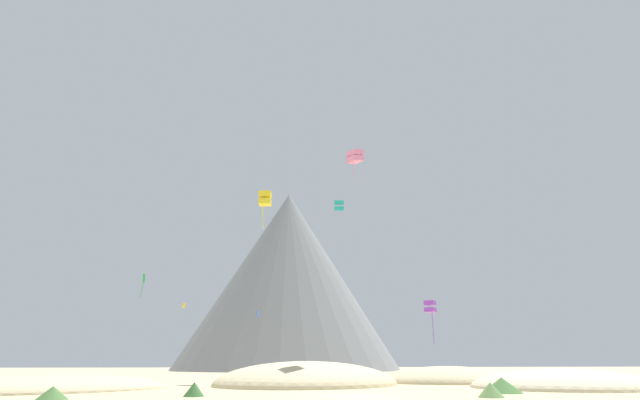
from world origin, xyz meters
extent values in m
plane|color=#C6B284|center=(0.00, 0.00, 0.00)|extent=(400.00, 400.00, 0.00)
ellipsoid|color=beige|center=(-0.51, 17.23, 0.00)|extent=(24.78, 25.31, 4.32)
ellipsoid|color=beige|center=(19.33, 7.90, 0.00)|extent=(20.92, 21.05, 3.12)
ellipsoid|color=#CCBA8E|center=(15.17, 21.45, 0.00)|extent=(18.79, 17.99, 3.31)
ellipsoid|color=#CCBA8E|center=(-20.30, 11.48, 0.00)|extent=(20.18, 19.64, 2.22)
cone|color=#668C4C|center=(7.47, -2.73, 0.44)|extent=(1.88, 1.88, 0.88)
cone|color=#477238|center=(-15.29, 16.23, 0.25)|extent=(2.52, 2.52, 0.50)
cone|color=#477238|center=(-18.08, 0.05, 0.37)|extent=(1.95, 1.95, 0.75)
cone|color=#386633|center=(-10.24, 1.61, 0.44)|extent=(1.83, 1.83, 0.87)
cone|color=#477238|center=(10.59, 1.63, 0.53)|extent=(3.75, 3.75, 1.05)
cone|color=slate|center=(9.07, 108.09, 23.38)|extent=(79.84, 79.84, 46.76)
cone|color=slate|center=(15.19, 110.64, 18.09)|extent=(59.67, 59.67, 36.17)
cube|color=blue|center=(-3.47, 40.96, 8.40)|extent=(0.52, 0.73, 1.01)
cube|color=gold|center=(-13.83, 47.38, 9.98)|extent=(0.59, 0.82, 0.72)
cube|color=green|center=(-19.62, 46.17, 13.63)|extent=(0.47, 0.62, 1.29)
cylinder|color=green|center=(-19.75, 46.17, 11.88)|extent=(0.36, 0.15, 2.23)
cube|color=pink|center=(4.83, 18.44, 23.17)|extent=(1.90, 1.86, 0.85)
cube|color=pink|center=(4.83, 18.44, 23.86)|extent=(1.90, 1.86, 0.85)
cylinder|color=pink|center=(4.63, 18.44, 22.01)|extent=(0.08, 0.31, 1.71)
cube|color=teal|center=(7.82, 39.81, 23.74)|extent=(1.61, 1.70, 0.93)
cube|color=teal|center=(7.82, 39.81, 24.63)|extent=(1.61, 1.70, 0.93)
cube|color=purple|center=(18.15, 32.48, 8.55)|extent=(1.81, 1.81, 0.60)
cube|color=purple|center=(18.15, 32.48, 9.42)|extent=(1.81, 1.81, 0.60)
cylinder|color=purple|center=(18.37, 32.48, 6.24)|extent=(0.22, 0.53, 4.03)
cube|color=yellow|center=(-4.21, 25.89, 19.98)|extent=(1.66, 1.66, 0.64)
cube|color=yellow|center=(-4.21, 25.89, 20.91)|extent=(1.66, 1.66, 0.64)
cylinder|color=yellow|center=(-4.41, 25.89, 18.23)|extent=(0.26, 0.22, 2.87)
camera|label=1|loc=(-9.15, -34.95, 2.06)|focal=30.42mm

